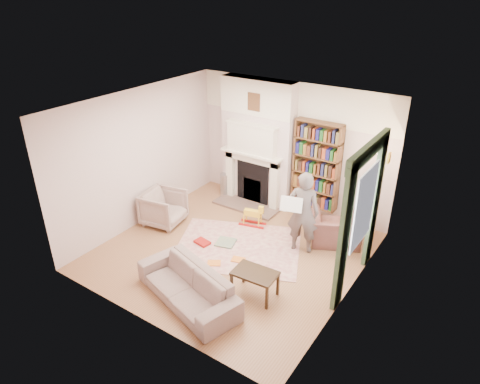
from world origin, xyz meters
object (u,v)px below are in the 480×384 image
Objects in this scene: bookcase at (316,165)px; paraffin_heater at (225,184)px; man_reading at (303,213)px; sofa at (187,286)px; rocking_horse at (252,215)px; armchair_reading at (336,228)px; coffee_table at (255,284)px; armchair_left at (164,208)px.

paraffin_heater is at bearing -172.62° from bookcase.
man_reading is at bearing -22.90° from paraffin_heater.
sofa reaches higher than paraffin_heater.
bookcase is 3.39× the size of rocking_horse.
rocking_horse is at bearing 114.99° from sofa.
armchair_reading is 2.25m from coffee_table.
sofa is 3.50× the size of paraffin_heater.
man_reading is at bearing 85.63° from coffee_table.
armchair_left is at bearing -99.47° from paraffin_heater.
armchair_reading is 0.60× the size of man_reading.
armchair_reading is 3.53m from armchair_left.
rocking_horse is at bearing -32.74° from paraffin_heater.
armchair_reading reaches higher than coffee_table.
rocking_horse is (1.29, -0.83, -0.04)m from paraffin_heater.
armchair_reading is at bearing -143.57° from man_reading.
armchair_reading is 1.23× the size of armchair_left.
armchair_left reaches higher than sofa.
coffee_table is at bearing -70.60° from rocking_horse.
man_reading is 2.95× the size of rocking_horse.
paraffin_heater is at bearing 129.84° from coffee_table.
bookcase is at bearing 93.67° from coffee_table.
bookcase reaches higher than man_reading.
armchair_left reaches higher than rocking_horse.
armchair_left is at bearing -163.22° from rocking_horse.
coffee_table is 1.27× the size of paraffin_heater.
armchair_reading is at bearing 82.06° from sofa.
bookcase is at bearing -60.05° from armchair_left.
sofa is 1.08m from coffee_table.
armchair_left is at bearing 157.53° from sofa.
coffee_table is (-0.03, -1.60, -0.58)m from man_reading.
bookcase is 3.30m from armchair_left.
sofa is at bearing 53.04° from man_reading.
coffee_table is 2.20m from rocking_horse.
armchair_reading is 3.02m from paraffin_heater.
sofa is (1.98, -1.59, -0.08)m from armchair_left.
coffee_table is (2.80, -0.89, -0.13)m from armchair_left.
bookcase is 1.42m from armchair_reading.
coffee_table is at bearing -117.78° from armchair_left.
rocking_horse is (-0.85, -1.11, -0.94)m from bookcase.
sofa is at bearing -95.22° from rocking_horse.
armchair_reading is at bearing 74.37° from coffee_table.
man_reading reaches higher than coffee_table.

